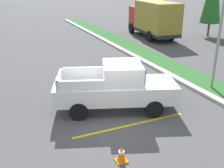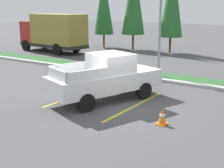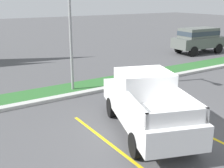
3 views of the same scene
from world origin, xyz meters
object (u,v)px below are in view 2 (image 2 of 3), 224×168
object	(u,v)px
pickup_truck_main	(106,77)
cypress_tree_leftmost	(104,3)
street_light	(159,13)
cargo_truck_distant	(54,32)
traffic_cone	(162,117)

from	to	relation	value
pickup_truck_main	cypress_tree_leftmost	bearing A→B (deg)	125.97
pickup_truck_main	cypress_tree_leftmost	size ratio (longest dim) A/B	0.74
street_light	cargo_truck_distant	bearing A→B (deg)	161.31
pickup_truck_main	traffic_cone	world-z (taller)	pickup_truck_main
cargo_truck_distant	traffic_cone	distance (m)	19.49
traffic_cone	cypress_tree_leftmost	bearing A→B (deg)	131.16
pickup_truck_main	street_light	bearing A→B (deg)	91.56
street_light	cypress_tree_leftmost	distance (m)	14.31
cargo_truck_distant	street_light	world-z (taller)	street_light
cargo_truck_distant	street_light	distance (m)	13.28
cypress_tree_leftmost	traffic_cone	xyz separation A→B (m)	(14.25, -16.30, -4.10)
street_light	pickup_truck_main	bearing A→B (deg)	-88.44
pickup_truck_main	traffic_cone	distance (m)	3.76
cypress_tree_leftmost	traffic_cone	world-z (taller)	cypress_tree_leftmost
cargo_truck_distant	traffic_cone	bearing A→B (deg)	-34.50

